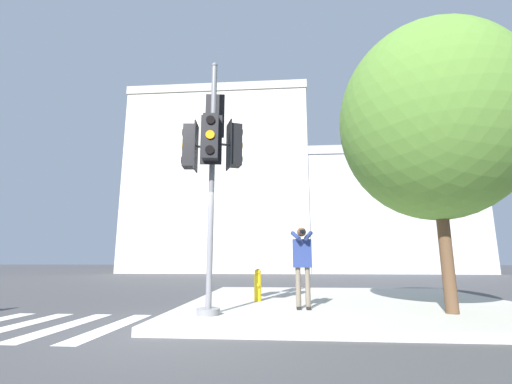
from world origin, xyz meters
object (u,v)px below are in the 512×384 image
at_px(traffic_signal_pole, 212,152).
at_px(person_photographer, 302,259).
at_px(street_tree, 432,121).
at_px(fire_hydrant, 258,285).

bearing_deg(traffic_signal_pole, person_photographer, 26.00).
xyz_separation_m(traffic_signal_pole, person_photographer, (1.84, 0.90, -2.17)).
relative_size(traffic_signal_pole, street_tree, 0.86).
distance_m(person_photographer, street_tree, 4.07).
bearing_deg(street_tree, traffic_signal_pole, -173.88).
bearing_deg(fire_hydrant, traffic_signal_pole, -108.86).
relative_size(person_photographer, fire_hydrant, 2.17).
bearing_deg(fire_hydrant, street_tree, -24.21).
bearing_deg(traffic_signal_pole, street_tree, 6.12).
height_order(person_photographer, street_tree, street_tree).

